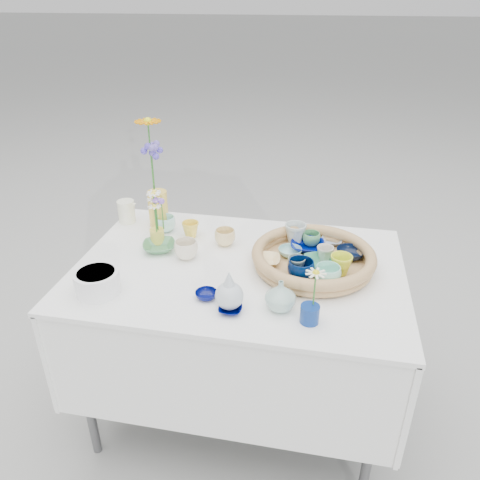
% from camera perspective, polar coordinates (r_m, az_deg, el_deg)
% --- Properties ---
extents(ground, '(80.00, 80.00, 0.00)m').
position_cam_1_polar(ground, '(2.31, -0.10, -19.67)').
color(ground, gray).
extents(display_table, '(1.26, 0.86, 0.77)m').
position_cam_1_polar(display_table, '(2.31, -0.10, -19.67)').
color(display_table, white).
rests_on(display_table, ground).
extents(wicker_tray, '(0.47, 0.47, 0.08)m').
position_cam_1_polar(wicker_tray, '(1.81, 8.91, -2.22)').
color(wicker_tray, '#9F7E47').
rests_on(wicker_tray, display_table).
extents(tray_ceramic_0, '(0.14, 0.14, 0.03)m').
position_cam_1_polar(tray_ceramic_0, '(1.90, 8.21, -0.73)').
color(tray_ceramic_0, '#010D69').
rests_on(tray_ceramic_0, wicker_tray).
extents(tray_ceramic_1, '(0.14, 0.14, 0.03)m').
position_cam_1_polar(tray_ceramic_1, '(1.88, 13.30, -1.61)').
color(tray_ceramic_1, black).
rests_on(tray_ceramic_1, wicker_tray).
extents(tray_ceramic_2, '(0.11, 0.11, 0.08)m').
position_cam_1_polar(tray_ceramic_2, '(1.76, 12.20, -2.96)').
color(tray_ceramic_2, yellow).
rests_on(tray_ceramic_2, wicker_tray).
extents(tray_ceramic_3, '(0.17, 0.17, 0.03)m').
position_cam_1_polar(tray_ceramic_3, '(1.79, 9.95, -2.86)').
color(tray_ceramic_3, '#388F6B').
rests_on(tray_ceramic_3, wicker_tray).
extents(tray_ceramic_4, '(0.07, 0.07, 0.06)m').
position_cam_1_polar(tray_ceramic_4, '(1.74, 6.89, -3.04)').
color(tray_ceramic_4, gray).
rests_on(tray_ceramic_4, wicker_tray).
extents(tray_ceramic_5, '(0.10, 0.10, 0.03)m').
position_cam_1_polar(tray_ceramic_5, '(1.86, 6.12, -1.45)').
color(tray_ceramic_5, '#9DDBCD').
rests_on(tray_ceramic_5, wicker_tray).
extents(tray_ceramic_6, '(0.09, 0.09, 0.08)m').
position_cam_1_polar(tray_ceramic_6, '(1.94, 6.76, 0.81)').
color(tray_ceramic_6, silver).
rests_on(tray_ceramic_6, wicker_tray).
extents(tray_ceramic_7, '(0.07, 0.07, 0.06)m').
position_cam_1_polar(tray_ceramic_7, '(1.83, 10.32, -1.69)').
color(tray_ceramic_7, beige).
rests_on(tray_ceramic_7, wicker_tray).
extents(tray_ceramic_8, '(0.09, 0.09, 0.02)m').
position_cam_1_polar(tray_ceramic_8, '(1.97, 11.09, -0.13)').
color(tray_ceramic_8, '#93A9CC').
rests_on(tray_ceramic_8, wicker_tray).
extents(tray_ceramic_9, '(0.10, 0.10, 0.08)m').
position_cam_1_polar(tray_ceramic_9, '(1.70, 7.42, -3.66)').
color(tray_ceramic_9, '#00123C').
rests_on(tray_ceramic_9, wicker_tray).
extents(tray_ceramic_10, '(0.11, 0.11, 0.03)m').
position_cam_1_polar(tray_ceramic_10, '(1.80, 3.25, -2.49)').
color(tray_ceramic_10, '#ECCF8A').
rests_on(tray_ceramic_10, wicker_tray).
extents(tray_ceramic_11, '(0.10, 0.10, 0.07)m').
position_cam_1_polar(tray_ceramic_11, '(1.68, 10.64, -4.27)').
color(tray_ceramic_11, '#93E1C8').
rests_on(tray_ceramic_11, wicker_tray).
extents(tray_ceramic_12, '(0.09, 0.09, 0.06)m').
position_cam_1_polar(tray_ceramic_12, '(1.93, 8.68, 0.12)').
color(tray_ceramic_12, '#57A665').
rests_on(tray_ceramic_12, wicker_tray).
extents(loose_ceramic_0, '(0.09, 0.09, 0.07)m').
position_cam_1_polar(loose_ceramic_0, '(2.03, -6.04, 1.29)').
color(loose_ceramic_0, yellow).
rests_on(loose_ceramic_0, display_table).
extents(loose_ceramic_1, '(0.09, 0.09, 0.07)m').
position_cam_1_polar(loose_ceramic_1, '(1.95, -1.84, 0.34)').
color(loose_ceramic_1, '#E5C986').
rests_on(loose_ceramic_1, display_table).
extents(loose_ceramic_2, '(0.17, 0.17, 0.03)m').
position_cam_1_polar(loose_ceramic_2, '(1.95, -9.83, -0.79)').
color(loose_ceramic_2, '#488655').
rests_on(loose_ceramic_2, display_table).
extents(loose_ceramic_3, '(0.12, 0.12, 0.07)m').
position_cam_1_polar(loose_ceramic_3, '(1.86, -6.59, -1.18)').
color(loose_ceramic_3, beige).
rests_on(loose_ceramic_3, display_table).
extents(loose_ceramic_4, '(0.08, 0.08, 0.02)m').
position_cam_1_polar(loose_ceramic_4, '(1.64, -4.12, -6.69)').
color(loose_ceramic_4, '#04094D').
rests_on(loose_ceramic_4, display_table).
extents(loose_ceramic_5, '(0.10, 0.10, 0.07)m').
position_cam_1_polar(loose_ceramic_5, '(2.09, -9.07, 1.96)').
color(loose_ceramic_5, '#AAE6DE').
rests_on(loose_ceramic_5, display_table).
extents(loose_ceramic_6, '(0.08, 0.08, 0.02)m').
position_cam_1_polar(loose_ceramic_6, '(1.57, -1.20, -8.46)').
color(loose_ceramic_6, '#00054D').
rests_on(loose_ceramic_6, display_table).
extents(fluted_bowl, '(0.19, 0.19, 0.08)m').
position_cam_1_polar(fluted_bowl, '(1.72, -17.00, -4.91)').
color(fluted_bowl, white).
rests_on(fluted_bowl, display_table).
extents(bud_vase_paleblue, '(0.12, 0.12, 0.15)m').
position_cam_1_polar(bud_vase_paleblue, '(1.55, -1.33, -6.04)').
color(bud_vase_paleblue, silver).
rests_on(bud_vase_paleblue, display_table).
extents(bud_vase_seafoam, '(0.12, 0.12, 0.11)m').
position_cam_1_polar(bud_vase_seafoam, '(1.56, 4.95, -6.73)').
color(bud_vase_seafoam, '#96BAAD').
rests_on(bud_vase_seafoam, display_table).
extents(bud_vase_cobalt, '(0.07, 0.07, 0.06)m').
position_cam_1_polar(bud_vase_cobalt, '(1.53, 8.50, -8.91)').
color(bud_vase_cobalt, navy).
rests_on(bud_vase_cobalt, display_table).
extents(single_daisy, '(0.09, 0.09, 0.14)m').
position_cam_1_polar(single_daisy, '(1.49, 9.08, -5.92)').
color(single_daisy, white).
rests_on(single_daisy, bud_vase_cobalt).
extents(tall_vase_yellow, '(0.12, 0.12, 0.16)m').
position_cam_1_polar(tall_vase_yellow, '(2.13, -9.94, 3.80)').
color(tall_vase_yellow, yellow).
rests_on(tall_vase_yellow, display_table).
extents(gerbera, '(0.16, 0.16, 0.33)m').
position_cam_1_polar(gerbera, '(2.05, -10.78, 9.85)').
color(gerbera, orange).
rests_on(gerbera, tall_vase_yellow).
extents(hydrangea, '(0.09, 0.09, 0.25)m').
position_cam_1_polar(hydrangea, '(2.08, -10.56, 8.27)').
color(hydrangea, '#6D5AC4').
rests_on(hydrangea, tall_vase_yellow).
extents(white_pitcher, '(0.12, 0.09, 0.10)m').
position_cam_1_polar(white_pitcher, '(2.20, -13.67, 3.40)').
color(white_pitcher, '#ECEFCC').
rests_on(white_pitcher, display_table).
extents(daisy_cup, '(0.07, 0.07, 0.06)m').
position_cam_1_polar(daisy_cup, '(2.00, -10.05, 0.47)').
color(daisy_cup, '#E7D04B').
rests_on(daisy_cup, display_table).
extents(daisy_posy, '(0.10, 0.10, 0.17)m').
position_cam_1_polar(daisy_posy, '(1.93, -10.25, 3.35)').
color(daisy_posy, white).
rests_on(daisy_posy, daisy_cup).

